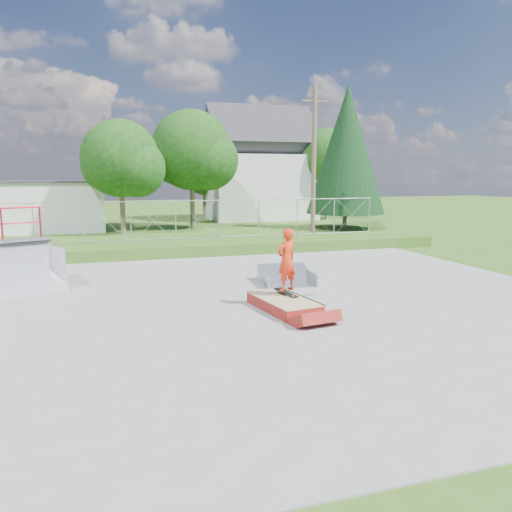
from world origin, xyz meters
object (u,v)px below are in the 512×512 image
(skater, at_px, (287,263))
(quarter_pipe, at_px, (13,252))
(grind_box, at_px, (284,304))
(flat_bank_ramp, at_px, (287,276))

(skater, bearing_deg, quarter_pipe, -53.07)
(grind_box, height_order, quarter_pipe, quarter_pipe)
(flat_bank_ramp, distance_m, skater, 3.02)
(skater, bearing_deg, flat_bank_ramp, -135.02)
(skater, bearing_deg, grind_box, 34.98)
(flat_bank_ramp, bearing_deg, grind_box, -106.54)
(quarter_pipe, distance_m, flat_bank_ramp, 8.21)
(grind_box, height_order, flat_bank_ramp, flat_bank_ramp)
(grind_box, distance_m, quarter_pipe, 8.11)
(grind_box, bearing_deg, flat_bank_ramp, 59.11)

